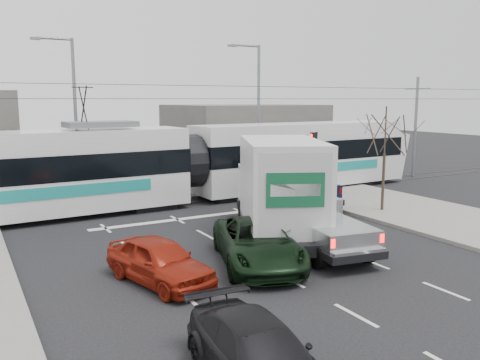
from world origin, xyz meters
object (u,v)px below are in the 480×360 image
traffic_signal (314,151)px  dark_car (259,356)px  bare_tree (385,135)px  red_car (159,261)px  street_lamp_far (72,105)px  tram (187,163)px  navy_pickup (293,183)px  box_truck (279,190)px  street_lamp_near (256,105)px  silver_pickup (311,219)px  green_car (258,243)px

traffic_signal → dark_car: traffic_signal is taller
bare_tree → red_car: bearing=-163.4°
street_lamp_far → dark_car: 24.04m
tram → red_car: 12.23m
bare_tree → navy_pickup: bare_tree is taller
dark_car → box_truck: bearing=58.4°
street_lamp_far → dark_car: street_lamp_far is taller
street_lamp_near → silver_pickup: size_ratio=1.45×
bare_tree → street_lamp_far: size_ratio=0.56×
bare_tree → street_lamp_far: (-11.79, 13.50, 1.32)m
bare_tree → red_car: size_ratio=1.23×
green_car → red_car: green_car is taller
traffic_signal → green_car: size_ratio=0.68×
box_truck → green_car: box_truck is taller
navy_pickup → red_car: 12.57m
street_lamp_near → navy_pickup: (-2.48, -7.87, -3.95)m
tram → silver_pickup: (0.67, -9.98, -1.06)m
tram → box_truck: (0.25, -8.44, -0.17)m
bare_tree → silver_pickup: size_ratio=0.81×
silver_pickup → green_car: size_ratio=1.16×
box_truck → green_car: 3.52m
bare_tree → silver_pickup: bare_tree is taller
box_truck → navy_pickup: size_ratio=1.46×
tram → navy_pickup: 5.69m
red_car → dark_car: (-0.31, -6.25, -0.05)m
street_lamp_near → street_lamp_far: size_ratio=1.00×
dark_car → bare_tree: bearing=41.4°
traffic_signal → box_truck: 8.09m
traffic_signal → street_lamp_near: size_ratio=0.40×
bare_tree → street_lamp_near: bearing=91.4°
bare_tree → traffic_signal: 4.28m
green_car → navy_pickup: bearing=67.4°
traffic_signal → green_car: 11.52m
tram → dark_car: bearing=-111.5°
bare_tree → traffic_signal: (-1.13, 4.00, -1.05)m
box_truck → bare_tree: bearing=36.7°
street_lamp_far → tram: street_lamp_far is taller
box_truck → red_car: bearing=-133.3°
box_truck → navy_pickup: 6.71m
green_car → silver_pickup: bearing=34.6°
silver_pickup → navy_pickup: navy_pickup is taller
navy_pickup → green_car: bearing=-127.2°
red_car → bare_tree: bearing=2.3°
silver_pickup → navy_pickup: (3.85, 6.66, 0.08)m
bare_tree → green_car: bare_tree is taller
box_truck → navy_pickup: bearing=74.9°
street_lamp_far → silver_pickup: size_ratio=1.45×
green_car → red_car: size_ratio=1.32×
bare_tree → street_lamp_far: 17.97m
street_lamp_far → red_car: bearing=-93.5°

